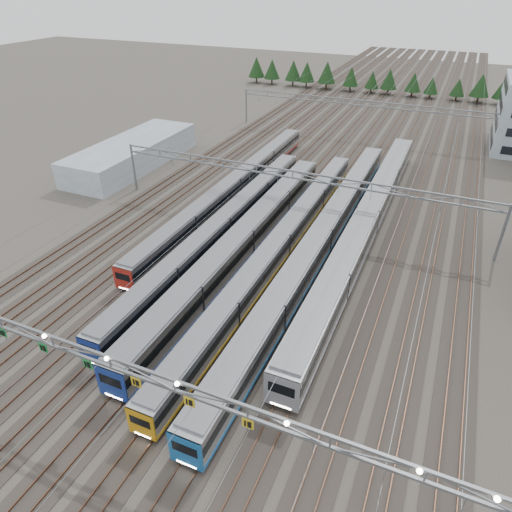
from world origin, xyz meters
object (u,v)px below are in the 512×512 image
at_px(train_c, 243,241).
at_px(gantry_mid, 292,180).
at_px(train_f, 367,221).
at_px(gantry_far, 362,107).
at_px(train_a, 234,187).
at_px(gantry_near, 109,365).
at_px(train_d, 281,244).
at_px(west_shed, 133,153).
at_px(train_e, 321,239).
at_px(train_b, 222,227).

distance_m(train_c, gantry_mid, 12.98).
bearing_deg(train_f, gantry_far, 103.91).
distance_m(train_a, train_c, 18.05).
xyz_separation_m(train_c, gantry_near, (2.20, -28.02, 4.83)).
bearing_deg(train_d, train_a, 134.42).
relative_size(train_a, west_shed, 1.92).
bearing_deg(train_f, gantry_mid, 177.91).
bearing_deg(train_e, gantry_near, -101.75).
bearing_deg(train_b, west_shed, 146.98).
height_order(train_a, gantry_far, gantry_far).
bearing_deg(west_shed, train_a, -13.68).
distance_m(train_e, train_f, 8.35).
bearing_deg(gantry_near, west_shed, 125.60).
bearing_deg(train_a, train_c, -60.08).
bearing_deg(gantry_near, gantry_mid, 89.93).
bearing_deg(train_c, train_d, 22.51).
distance_m(train_c, west_shed, 39.66).
bearing_deg(train_a, train_f, -9.97).
bearing_deg(train_f, train_b, -153.83).
bearing_deg(train_a, gantry_far, 74.82).
bearing_deg(train_e, train_b, -172.35).
bearing_deg(train_b, gantry_far, 82.91).
xyz_separation_m(gantry_near, gantry_mid, (0.05, 40.12, -0.70)).
relative_size(train_c, west_shed, 1.76).
bearing_deg(gantry_mid, train_b, -126.10).
relative_size(train_d, gantry_far, 1.08).
bearing_deg(west_shed, train_b, -33.02).
height_order(train_a, train_c, train_c).
distance_m(gantry_mid, gantry_far, 45.00).
relative_size(gantry_mid, gantry_far, 1.00).
height_order(train_c, gantry_mid, gantry_mid).
bearing_deg(gantry_near, train_c, 94.50).
bearing_deg(train_a, train_e, -31.39).
bearing_deg(train_f, west_shed, 168.09).
relative_size(train_a, train_f, 0.86).
height_order(gantry_near, west_shed, gantry_near).
distance_m(train_e, gantry_near, 33.74).
relative_size(train_c, gantry_mid, 0.94).
bearing_deg(gantry_mid, train_f, -2.09).
height_order(train_a, train_f, train_f).
height_order(train_c, train_f, train_f).
xyz_separation_m(train_d, train_f, (9.00, 9.82, 0.39)).
bearing_deg(gantry_mid, train_d, -77.60).
bearing_deg(gantry_far, train_a, -105.18).
xyz_separation_m(train_a, train_f, (22.50, -3.95, 0.33)).
xyz_separation_m(gantry_mid, gantry_far, (0.00, 45.00, 0.00)).
bearing_deg(west_shed, train_f, -11.91).
relative_size(gantry_mid, west_shed, 1.88).
height_order(train_b, train_d, train_b).
xyz_separation_m(train_b, gantry_mid, (6.75, 9.26, 4.42)).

